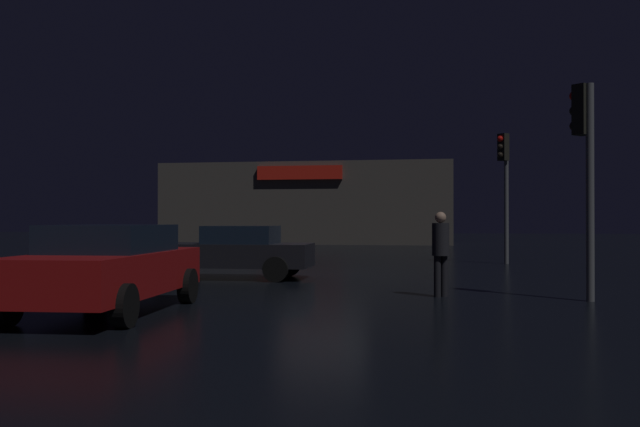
{
  "coord_description": "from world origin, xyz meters",
  "views": [
    {
      "loc": [
        3.47,
        -19.53,
        1.54
      ],
      "look_at": [
        -1.3,
        6.96,
        1.77
      ],
      "focal_mm": 39.51,
      "sensor_mm": 36.0,
      "label": 1
    }
  ],
  "objects_px": {
    "store_building": "(311,204)",
    "car_near": "(109,266)",
    "traffic_signal_opposite": "(504,173)",
    "traffic_signal_main": "(585,149)",
    "car_far": "(232,251)",
    "pedestrian": "(441,247)"
  },
  "relations": [
    {
      "from": "store_building",
      "to": "pedestrian",
      "type": "xyz_separation_m",
      "value": [
        8.7,
        -31.29,
        -1.58
      ]
    },
    {
      "from": "traffic_signal_main",
      "to": "car_far",
      "type": "height_order",
      "value": "traffic_signal_main"
    },
    {
      "from": "car_far",
      "to": "traffic_signal_main",
      "type": "bearing_deg",
      "value": -24.35
    },
    {
      "from": "store_building",
      "to": "car_near",
      "type": "height_order",
      "value": "store_building"
    },
    {
      "from": "traffic_signal_main",
      "to": "pedestrian",
      "type": "height_order",
      "value": "traffic_signal_main"
    },
    {
      "from": "car_near",
      "to": "pedestrian",
      "type": "distance_m",
      "value": 6.36
    },
    {
      "from": "traffic_signal_opposite",
      "to": "pedestrian",
      "type": "xyz_separation_m",
      "value": [
        -2.1,
        -10.94,
        -2.15
      ]
    },
    {
      "from": "pedestrian",
      "to": "car_near",
      "type": "bearing_deg",
      "value": -147.48
    },
    {
      "from": "car_near",
      "to": "traffic_signal_main",
      "type": "bearing_deg",
      "value": 21.7
    },
    {
      "from": "traffic_signal_opposite",
      "to": "car_near",
      "type": "height_order",
      "value": "traffic_signal_opposite"
    },
    {
      "from": "store_building",
      "to": "traffic_signal_main",
      "type": "height_order",
      "value": "store_building"
    },
    {
      "from": "car_far",
      "to": "car_near",
      "type": "bearing_deg",
      "value": -89.74
    },
    {
      "from": "traffic_signal_opposite",
      "to": "pedestrian",
      "type": "height_order",
      "value": "traffic_signal_opposite"
    },
    {
      "from": "traffic_signal_main",
      "to": "car_far",
      "type": "bearing_deg",
      "value": 155.65
    },
    {
      "from": "store_building",
      "to": "traffic_signal_opposite",
      "type": "bearing_deg",
      "value": -62.05
    },
    {
      "from": "traffic_signal_opposite",
      "to": "pedestrian",
      "type": "bearing_deg",
      "value": -100.86
    },
    {
      "from": "car_near",
      "to": "car_far",
      "type": "distance_m",
      "value": 6.86
    },
    {
      "from": "traffic_signal_main",
      "to": "car_far",
      "type": "xyz_separation_m",
      "value": [
        -8.08,
        3.66,
        -2.17
      ]
    },
    {
      "from": "traffic_signal_main",
      "to": "car_far",
      "type": "distance_m",
      "value": 9.14
    },
    {
      "from": "traffic_signal_opposite",
      "to": "car_near",
      "type": "bearing_deg",
      "value": -117.45
    },
    {
      "from": "traffic_signal_opposite",
      "to": "car_far",
      "type": "relative_size",
      "value": 1.05
    },
    {
      "from": "traffic_signal_opposite",
      "to": "pedestrian",
      "type": "distance_m",
      "value": 11.34
    }
  ]
}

